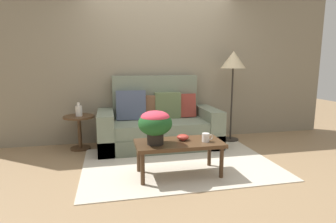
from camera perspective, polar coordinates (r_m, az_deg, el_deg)
The scene contains 11 objects.
ground_plane at distance 3.83m, azimuth 2.15°, elevation -10.59°, with size 14.00×14.00×0.00m, color #997A56.
wall_back at distance 4.87m, azimuth -1.67°, elevation 11.14°, with size 6.40×0.12×2.89m, color gray.
area_rug at distance 3.81m, azimuth 2.26°, elevation -10.67°, with size 2.54×1.76×0.01m, color beige.
couch at distance 4.50m, azimuth -2.04°, elevation -2.87°, with size 1.92×0.88×1.14m.
coffee_table at distance 3.32m, azimuth 2.30°, elevation -7.12°, with size 1.04×0.51×0.42m.
side_table at distance 4.54m, azimuth -17.93°, elevation -2.92°, with size 0.48×0.48×0.54m.
floor_lamp at distance 4.83m, azimuth 13.39°, elevation 9.51°, with size 0.42×0.42×1.55m.
potted_plant at distance 3.15m, azimuth -2.68°, elevation -2.42°, with size 0.39×0.39×0.39m.
coffee_mug at distance 3.33m, azimuth 7.90°, elevation -5.36°, with size 0.14×0.09×0.10m.
snack_bowl at distance 3.36m, azimuth 3.11°, elevation -5.33°, with size 0.15×0.15×0.07m.
table_vase at distance 4.47m, azimuth -18.04°, elevation 0.20°, with size 0.10×0.10×0.21m.
Camera 1 is at (-0.91, -3.47, 1.35)m, focal length 29.35 mm.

